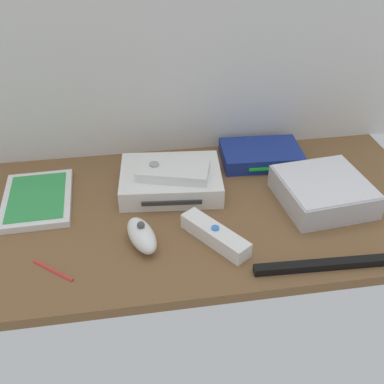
# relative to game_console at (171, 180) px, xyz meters

# --- Properties ---
(ground_plane) EXTENTS (1.00, 0.48, 0.02)m
(ground_plane) POSITION_rel_game_console_xyz_m (0.03, -0.08, -0.03)
(ground_plane) COLOR brown
(ground_plane) RESTS_ON ground
(back_wall) EXTENTS (1.10, 0.01, 0.64)m
(back_wall) POSITION_rel_game_console_xyz_m (0.03, 0.17, 0.30)
(back_wall) COLOR silver
(back_wall) RESTS_ON ground
(game_console) EXTENTS (0.22, 0.18, 0.04)m
(game_console) POSITION_rel_game_console_xyz_m (0.00, 0.00, 0.00)
(game_console) COLOR white
(game_console) RESTS_ON ground_plane
(mini_computer) EXTENTS (0.19, 0.19, 0.05)m
(mini_computer) POSITION_rel_game_console_xyz_m (0.30, -0.09, 0.00)
(mini_computer) COLOR silver
(mini_computer) RESTS_ON ground_plane
(game_case) EXTENTS (0.14, 0.19, 0.02)m
(game_case) POSITION_rel_game_console_xyz_m (-0.28, -0.01, -0.01)
(game_case) COLOR white
(game_case) RESTS_ON ground_plane
(network_router) EXTENTS (0.19, 0.13, 0.03)m
(network_router) POSITION_rel_game_console_xyz_m (0.22, 0.08, -0.00)
(network_router) COLOR navy
(network_router) RESTS_ON ground_plane
(remote_wand) EXTENTS (0.11, 0.14, 0.03)m
(remote_wand) POSITION_rel_game_console_xyz_m (0.06, -0.18, -0.01)
(remote_wand) COLOR white
(remote_wand) RESTS_ON ground_plane
(remote_nunchuk) EXTENTS (0.07, 0.11, 0.05)m
(remote_nunchuk) POSITION_rel_game_console_xyz_m (-0.07, -0.17, -0.00)
(remote_nunchuk) COLOR white
(remote_nunchuk) RESTS_ON ground_plane
(remote_classic_pad) EXTENTS (0.16, 0.12, 0.02)m
(remote_classic_pad) POSITION_rel_game_console_xyz_m (0.00, -0.01, 0.03)
(remote_classic_pad) COLOR white
(remote_classic_pad) RESTS_ON game_console
(sensor_bar) EXTENTS (0.24, 0.03, 0.01)m
(sensor_bar) POSITION_rel_game_console_xyz_m (0.23, -0.28, -0.01)
(sensor_bar) COLOR black
(sensor_bar) RESTS_ON ground_plane
(stylus_pen) EXTENTS (0.07, 0.06, 0.01)m
(stylus_pen) POSITION_rel_game_console_xyz_m (-0.23, -0.22, -0.02)
(stylus_pen) COLOR red
(stylus_pen) RESTS_ON ground_plane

